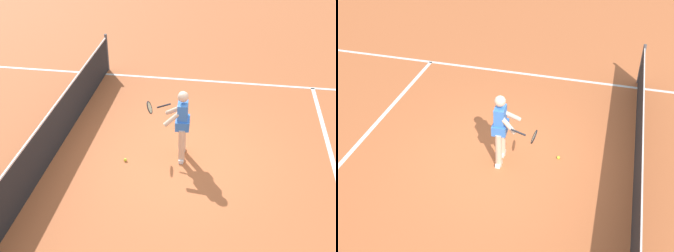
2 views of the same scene
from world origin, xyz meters
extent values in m
plane|color=#C66638|center=(0.00, 0.00, 0.00)|extent=(25.11, 25.11, 0.00)
cube|color=white|center=(0.00, -3.19, 0.00)|extent=(7.41, 0.10, 0.01)
cube|color=white|center=(-3.70, 0.00, 0.00)|extent=(0.10, 17.32, 0.01)
cylinder|color=#4C4C51|center=(-4.00, 2.66, 0.55)|extent=(0.08, 0.08, 1.10)
cube|color=#232326|center=(0.00, 2.66, 0.49)|extent=(7.93, 0.02, 0.98)
cube|color=white|center=(0.00, 2.66, 1.00)|extent=(7.93, 0.02, 0.04)
cylinder|color=beige|center=(-0.11, -0.04, 0.39)|extent=(0.13, 0.13, 0.78)
cylinder|color=beige|center=(0.25, -0.02, 0.39)|extent=(0.13, 0.13, 0.78)
cube|color=white|center=(-0.11, -0.04, 0.04)|extent=(0.20, 0.10, 0.08)
cube|color=white|center=(0.25, -0.02, 0.04)|extent=(0.20, 0.10, 0.08)
cube|color=#3875D6|center=(0.07, -0.03, 1.04)|extent=(0.33, 0.22, 0.52)
cube|color=#3875D6|center=(0.07, -0.03, 0.84)|extent=(0.41, 0.30, 0.20)
sphere|color=beige|center=(0.07, -0.03, 1.44)|extent=(0.22, 0.22, 0.22)
cylinder|color=beige|center=(-0.08, 0.11, 1.06)|extent=(0.30, 0.46, 0.37)
cylinder|color=beige|center=(0.22, 0.12, 1.06)|extent=(0.26, 0.48, 0.37)
cylinder|color=black|center=(0.39, 0.40, 1.02)|extent=(0.05, 0.30, 0.14)
torus|color=black|center=(0.38, 0.70, 0.96)|extent=(0.29, 0.13, 0.28)
cylinder|color=beige|center=(0.38, 0.70, 0.96)|extent=(0.24, 0.10, 0.23)
sphere|color=#D1E533|center=(-0.28, 1.12, 0.03)|extent=(0.07, 0.07, 0.07)
camera|label=1|loc=(-7.33, -0.87, 5.53)|focal=46.45mm
camera|label=2|loc=(6.85, 1.89, 5.83)|focal=46.98mm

